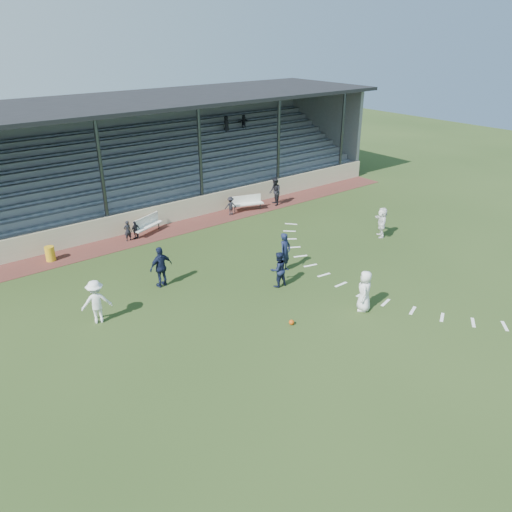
{
  "coord_description": "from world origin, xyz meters",
  "views": [
    {
      "loc": [
        -12.22,
        -13.16,
        10.4
      ],
      "look_at": [
        0.0,
        2.5,
        1.3
      ],
      "focal_mm": 35.0,
      "sensor_mm": 36.0,
      "label": 1
    }
  ],
  "objects": [
    {
      "name": "cinder_track",
      "position": [
        0.0,
        10.5,
        0.01
      ],
      "size": [
        34.0,
        2.0,
        0.02
      ],
      "primitive_type": "cube",
      "color": "#512520",
      "rests_on": "ground"
    },
    {
      "name": "official",
      "position": [
        7.55,
        10.21,
        0.89
      ],
      "size": [
        0.94,
        1.04,
        1.75
      ],
      "primitive_type": "imported",
      "rotation": [
        0.0,
        0.0,
        4.31
      ],
      "color": "black",
      "rests_on": "cinder_track"
    },
    {
      "name": "sub_right",
      "position": [
        4.23,
        10.43,
        0.59
      ],
      "size": [
        0.83,
        0.61,
        1.14
      ],
      "primitive_type": "imported",
      "rotation": [
        0.0,
        0.0,
        2.85
      ],
      "color": "black",
      "rests_on": "cinder_track"
    },
    {
      "name": "player_navy_mid",
      "position": [
        0.56,
        1.64,
        0.81
      ],
      "size": [
        0.84,
        0.68,
        1.62
      ],
      "primitive_type": "imported",
      "rotation": [
        0.0,
        0.0,
        3.06
      ],
      "color": "#131A36",
      "rests_on": "ground"
    },
    {
      "name": "trash_bin",
      "position": [
        -6.52,
        10.48,
        0.38
      ],
      "size": [
        0.46,
        0.46,
        0.73
      ],
      "primitive_type": "cylinder",
      "color": "gold",
      "rests_on": "cinder_track"
    },
    {
      "name": "player_navy_wing",
      "position": [
        -3.47,
        4.78,
        0.93
      ],
      "size": [
        1.13,
        0.55,
        1.87
      ],
      "primitive_type": "imported",
      "rotation": [
        0.0,
        0.0,
        3.23
      ],
      "color": "#131A36",
      "rests_on": "ground"
    },
    {
      "name": "bench_right",
      "position": [
        5.49,
        10.5,
        0.58
      ],
      "size": [
        2.03,
        1.05,
        0.95
      ],
      "rotation": [
        0.0,
        0.0,
        -0.31
      ],
      "color": "silver",
      "rests_on": "cinder_track"
    },
    {
      "name": "player_navy_lead",
      "position": [
        1.79,
        2.61,
        0.94
      ],
      "size": [
        0.78,
        0.62,
        1.88
      ],
      "primitive_type": "imported",
      "rotation": [
        0.0,
        0.0,
        0.27
      ],
      "color": "#131A36",
      "rests_on": "ground"
    },
    {
      "name": "sub_left_far",
      "position": [
        -2.0,
        10.48,
        0.52
      ],
      "size": [
        0.63,
        0.4,
        1.0
      ],
      "primitive_type": "imported",
      "rotation": [
        0.0,
        0.0,
        3.44
      ],
      "color": "black",
      "rests_on": "cinder_track"
    },
    {
      "name": "player_white_back",
      "position": [
        8.72,
        2.59,
        0.83
      ],
      "size": [
        1.35,
        1.5,
        1.66
      ],
      "primitive_type": "imported",
      "rotation": [
        0.0,
        0.0,
        4.02
      ],
      "color": "white",
      "rests_on": "ground"
    },
    {
      "name": "sub_left_near",
      "position": [
        -2.45,
        10.47,
        0.59
      ],
      "size": [
        0.42,
        0.28,
        1.13
      ],
      "primitive_type": "imported",
      "rotation": [
        0.0,
        0.0,
        3.17
      ],
      "color": "black",
      "rests_on": "cinder_track"
    },
    {
      "name": "grandstand",
      "position": [
        0.01,
        16.26,
        2.2
      ],
      "size": [
        34.6,
        9.0,
        6.61
      ],
      "color": "gray",
      "rests_on": "ground"
    },
    {
      "name": "football",
      "position": [
        -1.08,
        -1.11,
        0.1
      ],
      "size": [
        0.21,
        0.21,
        0.21
      ],
      "primitive_type": "sphere",
      "color": "#C7490B",
      "rests_on": "ground"
    },
    {
      "name": "ground",
      "position": [
        0.0,
        0.0,
        0.0
      ],
      "size": [
        90.0,
        90.0,
        0.0
      ],
      "primitive_type": "plane",
      "color": "#283C18",
      "rests_on": "ground"
    },
    {
      "name": "bench_left",
      "position": [
        -1.12,
        10.85,
        0.58
      ],
      "size": [
        2.0,
        1.2,
        0.95
      ],
      "rotation": [
        0.0,
        0.0,
        0.4
      ],
      "color": "silver",
      "rests_on": "cinder_track"
    },
    {
      "name": "retaining_wall",
      "position": [
        0.0,
        11.55,
        0.6
      ],
      "size": [
        34.0,
        0.18,
        1.2
      ],
      "primitive_type": "cube",
      "color": "beige",
      "rests_on": "ground"
    },
    {
      "name": "player_white_wing",
      "position": [
        -6.84,
        3.65,
        0.89
      ],
      "size": [
        1.29,
        0.97,
        1.78
      ],
      "primitive_type": "imported",
      "rotation": [
        0.0,
        0.0,
        2.85
      ],
      "color": "white",
      "rests_on": "ground"
    },
    {
      "name": "penalty_arc",
      "position": [
        4.12,
        0.0,
        0.01
      ],
      "size": [
        3.89,
        14.63,
        0.01
      ],
      "color": "white",
      "rests_on": "ground"
    },
    {
      "name": "player_white_lead",
      "position": [
        1.95,
        -2.04,
        0.86
      ],
      "size": [
        0.99,
        0.96,
        1.72
      ],
      "primitive_type": "imported",
      "rotation": [
        0.0,
        0.0,
        3.85
      ],
      "color": "white",
      "rests_on": "ground"
    }
  ]
}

